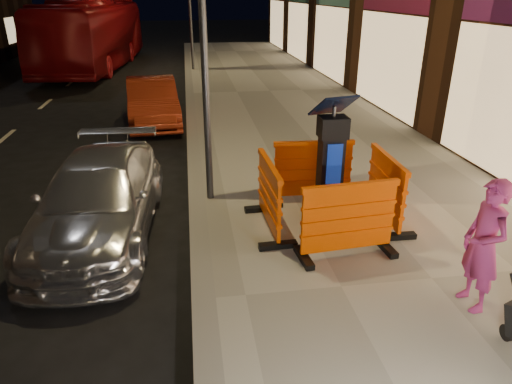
{
  "coord_description": "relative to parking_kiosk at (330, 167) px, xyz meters",
  "views": [
    {
      "loc": [
        -0.03,
        -4.64,
        3.63
      ],
      "look_at": [
        0.8,
        1.0,
        1.1
      ],
      "focal_mm": 32.0,
      "sensor_mm": 36.0,
      "label": 1
    }
  ],
  "objects": [
    {
      "name": "ground_plane",
      "position": [
        -2.06,
        -1.69,
        -1.14
      ],
      "size": [
        120.0,
        120.0,
        0.0
      ],
      "primitive_type": "plane",
      "color": "black",
      "rests_on": "ground"
    },
    {
      "name": "sidewalk",
      "position": [
        0.94,
        -1.69,
        -1.07
      ],
      "size": [
        6.0,
        60.0,
        0.15
      ],
      "primitive_type": "cube",
      "color": "gray",
      "rests_on": "ground"
    },
    {
      "name": "kerb",
      "position": [
        -2.06,
        -1.69,
        -1.07
      ],
      "size": [
        0.3,
        60.0,
        0.15
      ],
      "primitive_type": "cube",
      "color": "slate",
      "rests_on": "ground"
    },
    {
      "name": "parking_kiosk",
      "position": [
        0.0,
        0.0,
        0.0
      ],
      "size": [
        0.63,
        0.63,
        1.99
      ],
      "primitive_type": "cube",
      "rotation": [
        0.0,
        0.0,
        0.01
      ],
      "color": "black",
      "rests_on": "sidewalk"
    },
    {
      "name": "barrier_front",
      "position": [
        0.0,
        -0.95,
        -0.44
      ],
      "size": [
        1.47,
        0.72,
        1.11
      ],
      "primitive_type": "cube",
      "rotation": [
        0.0,
        0.0,
        0.09
      ],
      "color": "#E24900",
      "rests_on": "sidewalk"
    },
    {
      "name": "barrier_back",
      "position": [
        0.0,
        0.95,
        -0.44
      ],
      "size": [
        1.45,
        0.65,
        1.11
      ],
      "primitive_type": "cube",
      "rotation": [
        0.0,
        0.0,
        -0.05
      ],
      "color": "#E24900",
      "rests_on": "sidewalk"
    },
    {
      "name": "barrier_kerbside",
      "position": [
        -0.95,
        0.0,
        -0.44
      ],
      "size": [
        0.64,
        1.45,
        1.11
      ],
      "primitive_type": "cube",
      "rotation": [
        0.0,
        0.0,
        1.61
      ],
      "color": "#E24900",
      "rests_on": "sidewalk"
    },
    {
      "name": "barrier_bldgside",
      "position": [
        0.95,
        0.0,
        -0.44
      ],
      "size": [
        0.63,
        1.44,
        1.11
      ],
      "primitive_type": "cube",
      "rotation": [
        0.0,
        0.0,
        1.54
      ],
      "color": "#E24900",
      "rests_on": "sidewalk"
    },
    {
      "name": "car_silver",
      "position": [
        -3.6,
        0.51,
        -1.14
      ],
      "size": [
        1.93,
        4.31,
        1.23
      ],
      "primitive_type": "imported",
      "rotation": [
        0.0,
        0.0,
        -0.05
      ],
      "color": "silver",
      "rests_on": "ground"
    },
    {
      "name": "car_red",
      "position": [
        -3.15,
        7.21,
        -1.14
      ],
      "size": [
        1.76,
        4.06,
        1.3
      ],
      "primitive_type": "imported",
      "rotation": [
        0.0,
        0.0,
        0.1
      ],
      "color": "maroon",
      "rests_on": "ground"
    },
    {
      "name": "bus_doubledecker",
      "position": [
        -6.58,
        18.29,
        -1.14
      ],
      "size": [
        3.64,
        11.85,
        3.25
      ],
      "primitive_type": "imported",
      "rotation": [
        0.0,
        0.0,
        -0.08
      ],
      "color": "maroon",
      "rests_on": "ground"
    },
    {
      "name": "man",
      "position": [
        1.14,
        -2.26,
        -0.18
      ],
      "size": [
        0.41,
        0.61,
        1.63
      ],
      "primitive_type": "imported",
      "rotation": [
        0.0,
        0.0,
        -1.53
      ],
      "color": "#9B2B69",
      "rests_on": "sidewalk"
    },
    {
      "name": "street_lamp_mid",
      "position": [
        -1.81,
        1.31,
        2.01
      ],
      "size": [
        0.12,
        0.12,
        6.0
      ],
      "primitive_type": "cylinder",
      "color": "#3F3F44",
      "rests_on": "sidewalk"
    },
    {
      "name": "street_lamp_far",
      "position": [
        -1.81,
        16.31,
        2.01
      ],
      "size": [
        0.12,
        0.12,
        6.0
      ],
      "primitive_type": "cylinder",
      "color": "#3F3F44",
      "rests_on": "sidewalk"
    }
  ]
}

